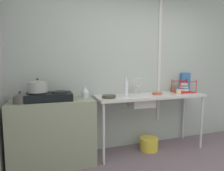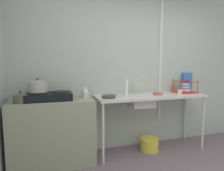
# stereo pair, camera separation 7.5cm
# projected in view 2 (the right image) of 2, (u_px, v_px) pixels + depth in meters

# --- Properties ---
(wall_back) EXTENTS (4.86, 0.10, 2.68)m
(wall_back) POSITION_uv_depth(u_px,v_px,m) (139.00, 67.00, 3.27)
(wall_back) COLOR #A7B1A9
(wall_back) RESTS_ON ground
(wall_metal_strip) EXTENTS (0.05, 0.01, 2.15)m
(wall_metal_strip) POSITION_uv_depth(u_px,v_px,m) (161.00, 59.00, 3.31)
(wall_metal_strip) COLOR silver
(counter_concrete) EXTENTS (1.10, 0.53, 0.91)m
(counter_concrete) POSITION_uv_depth(u_px,v_px,m) (53.00, 132.00, 2.65)
(counter_concrete) COLOR gray
(counter_concrete) RESTS_ON ground
(counter_sink) EXTENTS (1.77, 0.53, 0.91)m
(counter_sink) POSITION_uv_depth(u_px,v_px,m) (151.00, 99.00, 3.04)
(counter_sink) COLOR silver
(counter_sink) RESTS_ON ground
(stove) EXTENTS (0.59, 0.36, 0.12)m
(stove) POSITION_uv_depth(u_px,v_px,m) (49.00, 96.00, 2.58)
(stove) COLOR black
(stove) RESTS_ON counter_concrete
(pot_on_left_burner) EXTENTS (0.25, 0.25, 0.18)m
(pot_on_left_burner) POSITION_uv_depth(u_px,v_px,m) (38.00, 86.00, 2.52)
(pot_on_left_burner) COLOR #9B9C97
(pot_on_left_burner) RESTS_ON stove
(pot_beside_stove) EXTENTS (0.17, 0.17, 0.15)m
(pot_beside_stove) POSITION_uv_depth(u_px,v_px,m) (20.00, 98.00, 2.38)
(pot_beside_stove) COLOR #494740
(pot_beside_stove) RESTS_ON counter_concrete
(percolator) EXTENTS (0.10, 0.10, 0.16)m
(percolator) POSITION_uv_depth(u_px,v_px,m) (85.00, 92.00, 2.76)
(percolator) COLOR silver
(percolator) RESTS_ON counter_concrete
(sink_basin) EXTENTS (0.37, 0.28, 0.18)m
(sink_basin) POSITION_uv_depth(u_px,v_px,m) (142.00, 101.00, 2.98)
(sink_basin) COLOR silver
(sink_basin) RESTS_ON counter_sink
(faucet) EXTENTS (0.14, 0.08, 0.27)m
(faucet) POSITION_uv_depth(u_px,v_px,m) (138.00, 83.00, 3.06)
(faucet) COLOR silver
(faucet) RESTS_ON counter_sink
(frying_pan) EXTENTS (0.20, 0.20, 0.04)m
(frying_pan) POSITION_uv_depth(u_px,v_px,m) (109.00, 97.00, 2.76)
(frying_pan) COLOR #3E382B
(frying_pan) RESTS_ON counter_sink
(dish_rack) EXTENTS (0.34, 0.25, 0.22)m
(dish_rack) POSITION_uv_depth(u_px,v_px,m) (185.00, 89.00, 3.28)
(dish_rack) COLOR red
(dish_rack) RESTS_ON counter_sink
(cup_by_rack) EXTENTS (0.08, 0.08, 0.08)m
(cup_by_rack) POSITION_uv_depth(u_px,v_px,m) (180.00, 92.00, 3.06)
(cup_by_rack) COLOR beige
(cup_by_rack) RESTS_ON counter_sink
(small_bowl_on_drainboard) EXTENTS (0.16, 0.16, 0.04)m
(small_bowl_on_drainboard) POSITION_uv_depth(u_px,v_px,m) (158.00, 94.00, 3.06)
(small_bowl_on_drainboard) COLOR #B35543
(small_bowl_on_drainboard) RESTS_ON counter_sink
(bottle_by_sink) EXTENTS (0.06, 0.06, 0.29)m
(bottle_by_sink) POSITION_uv_depth(u_px,v_px,m) (126.00, 88.00, 2.86)
(bottle_by_sink) COLOR silver
(bottle_by_sink) RESTS_ON counter_sink
(cereal_box) EXTENTS (0.17, 0.08, 0.33)m
(cereal_box) POSITION_uv_depth(u_px,v_px,m) (187.00, 82.00, 3.46)
(cereal_box) COLOR #346BB1
(cereal_box) RESTS_ON counter_sink
(utensil_jar) EXTENTS (0.06, 0.06, 0.20)m
(utensil_jar) POSITION_uv_depth(u_px,v_px,m) (175.00, 88.00, 3.41)
(utensil_jar) COLOR #9A7552
(utensil_jar) RESTS_ON counter_sink
(bucket_on_floor) EXTENTS (0.29, 0.29, 0.20)m
(bucket_on_floor) POSITION_uv_depth(u_px,v_px,m) (149.00, 144.00, 3.10)
(bucket_on_floor) COLOR yellow
(bucket_on_floor) RESTS_ON ground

